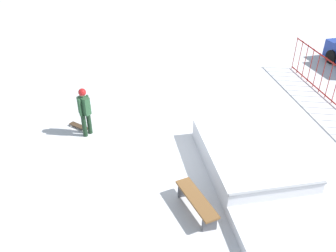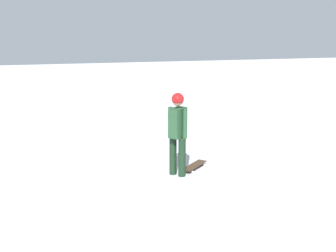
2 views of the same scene
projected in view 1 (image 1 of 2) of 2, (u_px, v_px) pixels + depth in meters
The scene contains 5 objects.
ground_plane at pixel (201, 148), 11.76m from camera, with size 60.00×60.00×0.00m, color silver.
skate_ramp at pixel (256, 168), 10.42m from camera, with size 5.51×2.83×0.74m.
skater at pixel (85, 109), 11.85m from camera, with size 0.43×0.42×1.73m.
skateboard at pixel (79, 126), 12.68m from camera, with size 0.72×0.70×0.09m.
park_bench at pixel (197, 202), 9.22m from camera, with size 1.65×0.73×0.48m.
Camera 1 is at (9.02, -3.16, 6.97)m, focal length 39.16 mm.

